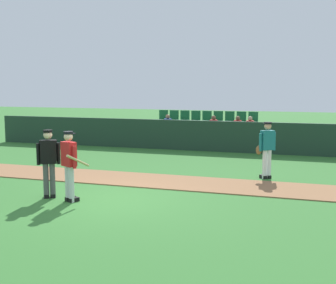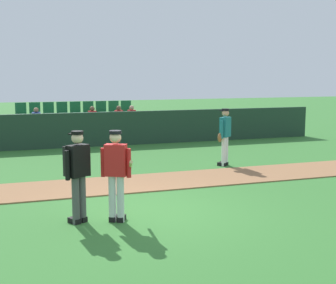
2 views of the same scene
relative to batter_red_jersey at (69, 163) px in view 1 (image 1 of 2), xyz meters
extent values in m
plane|color=#33702D|center=(0.76, 0.46, -0.97)|extent=(80.00, 80.00, 0.00)
cube|color=#936642|center=(0.76, 2.91, -0.95)|extent=(28.00, 1.93, 0.03)
cube|color=#1E3828|center=(0.76, 9.50, -0.30)|extent=(20.00, 0.16, 1.33)
cube|color=slate|center=(0.76, 10.95, -0.82)|extent=(5.55, 2.10, 0.30)
cube|color=slate|center=(0.76, 10.52, -0.47)|extent=(5.45, 0.85, 0.40)
cube|color=#196033|center=(-1.44, 10.42, -0.22)|extent=(0.44, 0.40, 0.08)
cube|color=#196033|center=(-1.44, 10.64, 0.03)|extent=(0.44, 0.08, 0.50)
cube|color=#196033|center=(-0.89, 10.42, -0.22)|extent=(0.44, 0.40, 0.08)
cube|color=#196033|center=(-0.89, 10.64, 0.03)|extent=(0.44, 0.08, 0.50)
cube|color=#263F99|center=(-0.89, 10.47, 0.08)|extent=(0.32, 0.22, 0.52)
sphere|color=#9E7051|center=(-0.89, 10.47, 0.43)|extent=(0.20, 0.20, 0.20)
cube|color=#196033|center=(-0.34, 10.42, -0.22)|extent=(0.44, 0.40, 0.08)
cube|color=#196033|center=(-0.34, 10.64, 0.03)|extent=(0.44, 0.08, 0.50)
cube|color=#196033|center=(0.21, 10.42, -0.22)|extent=(0.44, 0.40, 0.08)
cube|color=#196033|center=(0.21, 10.64, 0.03)|extent=(0.44, 0.08, 0.50)
cube|color=#196033|center=(0.76, 10.42, -0.22)|extent=(0.44, 0.40, 0.08)
cube|color=#196033|center=(0.76, 10.64, 0.03)|extent=(0.44, 0.08, 0.50)
cube|color=#196033|center=(1.31, 10.42, -0.22)|extent=(0.44, 0.40, 0.08)
cube|color=#196033|center=(1.31, 10.64, 0.03)|extent=(0.44, 0.08, 0.50)
cube|color=red|center=(1.31, 10.47, 0.08)|extent=(0.32, 0.22, 0.52)
sphere|color=brown|center=(1.31, 10.47, 0.43)|extent=(0.20, 0.20, 0.20)
cube|color=#196033|center=(1.86, 10.42, -0.22)|extent=(0.44, 0.40, 0.08)
cube|color=#196033|center=(1.86, 10.64, 0.03)|extent=(0.44, 0.08, 0.50)
cube|color=#196033|center=(2.41, 10.42, -0.22)|extent=(0.44, 0.40, 0.08)
cube|color=#196033|center=(2.41, 10.64, 0.03)|extent=(0.44, 0.08, 0.50)
cube|color=red|center=(2.41, 10.47, 0.08)|extent=(0.32, 0.22, 0.52)
sphere|color=brown|center=(2.41, 10.47, 0.43)|extent=(0.20, 0.20, 0.20)
cube|color=#196033|center=(2.96, 10.42, -0.22)|extent=(0.44, 0.40, 0.08)
cube|color=#196033|center=(2.96, 10.64, 0.03)|extent=(0.44, 0.08, 0.50)
cube|color=red|center=(2.96, 10.47, 0.08)|extent=(0.32, 0.22, 0.52)
sphere|color=tan|center=(2.96, 10.47, 0.43)|extent=(0.20, 0.20, 0.20)
cube|color=slate|center=(0.76, 11.37, -0.07)|extent=(5.45, 0.85, 0.40)
cube|color=#196033|center=(-1.44, 11.27, 0.18)|extent=(0.44, 0.40, 0.08)
cube|color=#196033|center=(-1.44, 11.49, 0.43)|extent=(0.44, 0.08, 0.50)
cube|color=#196033|center=(-0.89, 11.27, 0.18)|extent=(0.44, 0.40, 0.08)
cube|color=#196033|center=(-0.89, 11.49, 0.43)|extent=(0.44, 0.08, 0.50)
cube|color=#196033|center=(-0.34, 11.27, 0.18)|extent=(0.44, 0.40, 0.08)
cube|color=#196033|center=(-0.34, 11.49, 0.43)|extent=(0.44, 0.08, 0.50)
cube|color=#196033|center=(0.21, 11.27, 0.18)|extent=(0.44, 0.40, 0.08)
cube|color=#196033|center=(0.21, 11.49, 0.43)|extent=(0.44, 0.08, 0.50)
cube|color=#196033|center=(0.76, 11.27, 0.18)|extent=(0.44, 0.40, 0.08)
cube|color=#196033|center=(0.76, 11.49, 0.43)|extent=(0.44, 0.08, 0.50)
cube|color=#196033|center=(1.31, 11.27, 0.18)|extent=(0.44, 0.40, 0.08)
cube|color=#196033|center=(1.31, 11.49, 0.43)|extent=(0.44, 0.08, 0.50)
cube|color=#196033|center=(1.86, 11.27, 0.18)|extent=(0.44, 0.40, 0.08)
cube|color=#196033|center=(1.86, 11.49, 0.43)|extent=(0.44, 0.08, 0.50)
cube|color=#196033|center=(2.41, 11.27, 0.18)|extent=(0.44, 0.40, 0.08)
cube|color=#196033|center=(2.41, 11.49, 0.43)|extent=(0.44, 0.08, 0.50)
cube|color=#196033|center=(2.96, 11.27, 0.18)|extent=(0.44, 0.40, 0.08)
cube|color=#196033|center=(2.96, 11.49, 0.43)|extent=(0.44, 0.08, 0.50)
cylinder|color=silver|center=(-0.08, 0.04, -0.52)|extent=(0.14, 0.14, 0.90)
cylinder|color=silver|center=(0.06, -0.04, -0.52)|extent=(0.14, 0.14, 0.90)
cube|color=black|center=(-0.05, 0.09, -0.92)|extent=(0.23, 0.29, 0.10)
cube|color=black|center=(0.09, 0.01, -0.92)|extent=(0.23, 0.29, 0.10)
cube|color=red|center=(-0.01, 0.00, 0.23)|extent=(0.46, 0.38, 0.60)
cylinder|color=red|center=(-0.23, 0.12, 0.18)|extent=(0.09, 0.09, 0.55)
cylinder|color=red|center=(0.21, -0.12, 0.18)|extent=(0.09, 0.09, 0.55)
sphere|color=beige|center=(-0.01, 0.00, 0.66)|extent=(0.22, 0.22, 0.22)
cylinder|color=black|center=(-0.01, 0.00, 0.76)|extent=(0.23, 0.23, 0.06)
cube|color=black|center=(0.04, 0.09, 0.73)|extent=(0.22, 0.19, 0.02)
cylinder|color=tan|center=(0.26, -0.03, 0.08)|extent=(0.21, 0.79, 0.41)
cylinder|color=#4C4C4C|center=(-0.76, 0.11, -0.52)|extent=(0.14, 0.14, 0.90)
cylinder|color=#4C4C4C|center=(-0.62, 0.20, -0.52)|extent=(0.14, 0.14, 0.90)
cube|color=black|center=(-0.79, 0.16, -0.92)|extent=(0.24, 0.28, 0.10)
cube|color=black|center=(-0.66, 0.25, -0.92)|extent=(0.24, 0.28, 0.10)
cube|color=black|center=(-0.69, 0.16, 0.23)|extent=(0.46, 0.40, 0.60)
cylinder|color=black|center=(-0.90, 0.02, 0.18)|extent=(0.09, 0.09, 0.55)
cylinder|color=black|center=(-0.48, 0.29, 0.18)|extent=(0.09, 0.09, 0.55)
sphere|color=beige|center=(-0.69, 0.16, 0.66)|extent=(0.22, 0.22, 0.22)
cylinder|color=black|center=(-0.69, 0.16, 0.76)|extent=(0.23, 0.23, 0.06)
cube|color=black|center=(-0.75, 0.24, 0.73)|extent=(0.22, 0.20, 0.02)
cube|color=black|center=(-0.76, 0.27, 0.23)|extent=(0.41, 0.30, 0.56)
cylinder|color=white|center=(4.29, 4.31, -0.52)|extent=(0.14, 0.14, 0.90)
cylinder|color=white|center=(4.41, 4.41, -0.52)|extent=(0.14, 0.14, 0.90)
cube|color=black|center=(4.25, 4.35, -0.92)|extent=(0.26, 0.28, 0.10)
cube|color=black|center=(4.37, 4.46, -0.92)|extent=(0.26, 0.28, 0.10)
cube|color=#197075|center=(4.35, 4.36, 0.23)|extent=(0.45, 0.43, 0.60)
cylinder|color=#197075|center=(4.16, 4.20, 0.18)|extent=(0.09, 0.09, 0.55)
cylinder|color=#197075|center=(4.54, 4.52, 0.18)|extent=(0.09, 0.09, 0.55)
sphere|color=tan|center=(4.35, 4.36, 0.66)|extent=(0.22, 0.22, 0.22)
cylinder|color=black|center=(4.35, 4.36, 0.76)|extent=(0.23, 0.23, 0.06)
cube|color=black|center=(4.28, 4.44, 0.73)|extent=(0.21, 0.21, 0.02)
ellipsoid|color=brown|center=(4.11, 4.22, -0.07)|extent=(0.23, 0.22, 0.28)
camera|label=1|loc=(5.74, -9.70, 1.93)|focal=48.43mm
camera|label=2|loc=(-1.84, -8.51, 1.84)|focal=50.06mm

